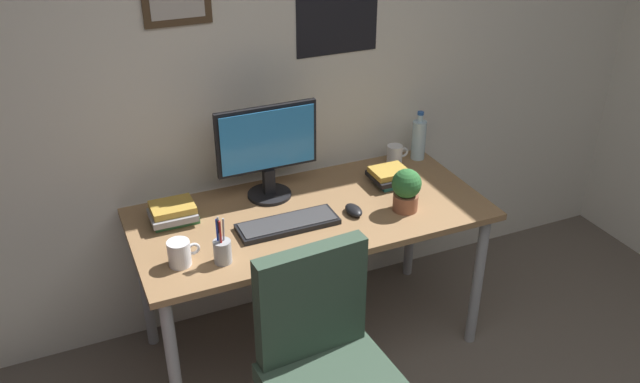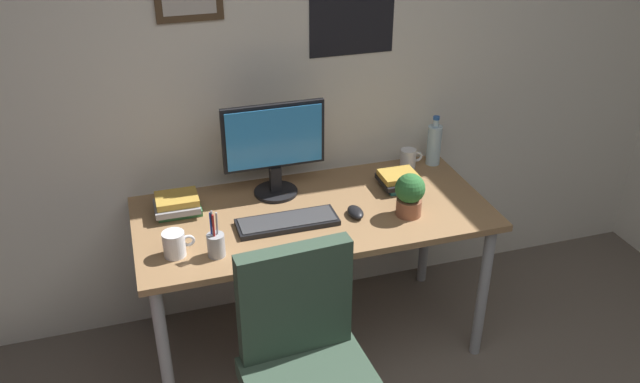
% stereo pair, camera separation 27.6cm
% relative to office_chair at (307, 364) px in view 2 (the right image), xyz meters
% --- Properties ---
extents(wall_back, '(4.40, 0.10, 2.60)m').
position_rel_office_chair_xyz_m(wall_back, '(0.19, 1.13, 0.77)').
color(wall_back, silver).
rests_on(wall_back, ground_plane).
extents(desk, '(1.55, 0.73, 0.74)m').
position_rel_office_chair_xyz_m(desk, '(0.23, 0.69, 0.13)').
color(desk, '#936D47').
rests_on(desk, ground_plane).
extents(office_chair, '(0.56, 0.57, 0.95)m').
position_rel_office_chair_xyz_m(office_chair, '(0.00, 0.00, 0.00)').
color(office_chair, '#334738').
rests_on(office_chair, ground_plane).
extents(monitor, '(0.46, 0.20, 0.43)m').
position_rel_office_chair_xyz_m(monitor, '(0.11, 0.89, 0.45)').
color(monitor, black).
rests_on(monitor, desk).
extents(keyboard, '(0.43, 0.15, 0.03)m').
position_rel_office_chair_xyz_m(keyboard, '(0.09, 0.61, 0.22)').
color(keyboard, black).
rests_on(keyboard, desk).
extents(computer_mouse, '(0.06, 0.11, 0.04)m').
position_rel_office_chair_xyz_m(computer_mouse, '(0.39, 0.59, 0.23)').
color(computer_mouse, black).
rests_on(computer_mouse, desk).
extents(water_bottle, '(0.07, 0.07, 0.25)m').
position_rel_office_chair_xyz_m(water_bottle, '(0.93, 0.96, 0.32)').
color(water_bottle, silver).
rests_on(water_bottle, desk).
extents(coffee_mug_near, '(0.13, 0.09, 0.10)m').
position_rel_office_chair_xyz_m(coffee_mug_near, '(-0.39, 0.52, 0.26)').
color(coffee_mug_near, white).
rests_on(coffee_mug_near, desk).
extents(coffee_mug_far, '(0.11, 0.08, 0.10)m').
position_rel_office_chair_xyz_m(coffee_mug_far, '(0.80, 0.95, 0.26)').
color(coffee_mug_far, white).
rests_on(coffee_mug_far, desk).
extents(potted_plant, '(0.13, 0.13, 0.20)m').
position_rel_office_chair_xyz_m(potted_plant, '(0.62, 0.53, 0.31)').
color(potted_plant, brown).
rests_on(potted_plant, desk).
extents(pen_cup, '(0.07, 0.07, 0.20)m').
position_rel_office_chair_xyz_m(pen_cup, '(-0.23, 0.47, 0.26)').
color(pen_cup, '#9EA0A5').
rests_on(pen_cup, desk).
extents(book_stack_left, '(0.17, 0.17, 0.07)m').
position_rel_office_chair_xyz_m(book_stack_left, '(0.67, 0.77, 0.25)').
color(book_stack_left, '#26727A').
rests_on(book_stack_left, desk).
extents(book_stack_right, '(0.20, 0.17, 0.08)m').
position_rel_office_chair_xyz_m(book_stack_right, '(-0.34, 0.84, 0.25)').
color(book_stack_right, '#33723F').
rests_on(book_stack_right, desk).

